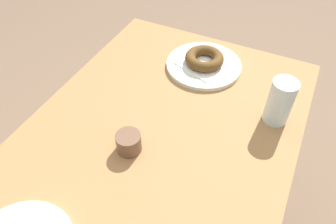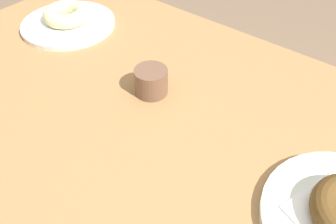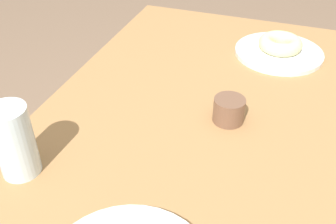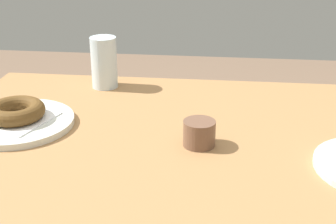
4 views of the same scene
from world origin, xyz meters
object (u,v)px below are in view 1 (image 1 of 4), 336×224
object	(u,v)px
donut_chocolate_ring	(204,58)
water_glass	(280,102)
plate_chocolate_ring	(204,65)
sugar_jar	(129,142)

from	to	relation	value
donut_chocolate_ring	water_glass	distance (m)	0.29
water_glass	plate_chocolate_ring	bearing A→B (deg)	-116.87
water_glass	sugar_jar	bearing A→B (deg)	-49.61
donut_chocolate_ring	sugar_jar	bearing A→B (deg)	-7.01
plate_chocolate_ring	sugar_jar	world-z (taller)	sugar_jar
water_glass	sugar_jar	world-z (taller)	water_glass
plate_chocolate_ring	water_glass	xyz separation A→B (m)	(0.13, 0.25, 0.06)
donut_chocolate_ring	plate_chocolate_ring	bearing A→B (deg)	0.00
plate_chocolate_ring	sugar_jar	bearing A→B (deg)	-7.01
water_glass	sugar_jar	xyz separation A→B (m)	(0.26, -0.30, -0.04)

